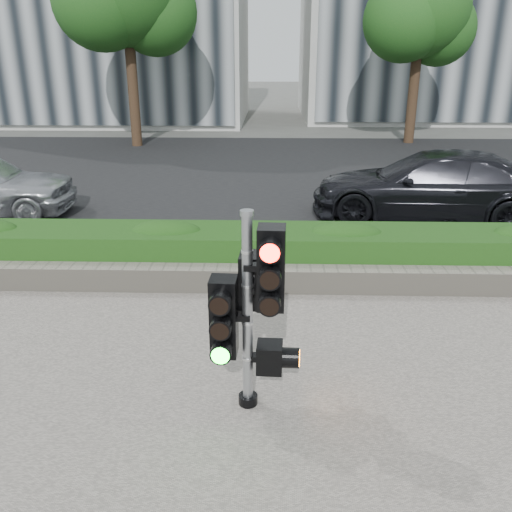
{
  "coord_description": "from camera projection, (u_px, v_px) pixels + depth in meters",
  "views": [
    {
      "loc": [
        0.38,
        -5.15,
        3.21
      ],
      "look_at": [
        0.21,
        0.6,
        1.03
      ],
      "focal_mm": 38.0,
      "sensor_mm": 36.0,
      "label": 1
    }
  ],
  "objects": [
    {
      "name": "hedge",
      "position": [
        246.0,
        251.0,
        8.22
      ],
      "size": [
        12.0,
        1.0,
        0.68
      ],
      "primitive_type": "cube",
      "color": "#327423",
      "rests_on": "sidewalk"
    },
    {
      "name": "curb",
      "position": [
        248.0,
        256.0,
        8.89
      ],
      "size": [
        60.0,
        0.25,
        0.12
      ],
      "primitive_type": "cube",
      "color": "gray",
      "rests_on": "ground"
    },
    {
      "name": "road",
      "position": [
        258.0,
        172.0,
        15.31
      ],
      "size": [
        60.0,
        13.0,
        0.02
      ],
      "primitive_type": "cube",
      "color": "black",
      "rests_on": "ground"
    },
    {
      "name": "ground",
      "position": [
        235.0,
        363.0,
        5.96
      ],
      "size": [
        120.0,
        120.0,
        0.0
      ],
      "primitive_type": "plane",
      "color": "#51514C",
      "rests_on": "ground"
    },
    {
      "name": "traffic_signal",
      "position": [
        251.0,
        302.0,
        4.87
      ],
      "size": [
        0.67,
        0.5,
        1.93
      ],
      "rotation": [
        0.0,
        0.0,
        -0.05
      ],
      "color": "black",
      "rests_on": "sidewalk"
    },
    {
      "name": "tree_right",
      "position": [
        420.0,
        13.0,
        18.77
      ],
      "size": [
        4.1,
        3.58,
        6.53
      ],
      "color": "black",
      "rests_on": "ground"
    },
    {
      "name": "car_dark",
      "position": [
        431.0,
        186.0,
        10.81
      ],
      "size": [
        4.94,
        2.68,
        1.36
      ],
      "primitive_type": "imported",
      "rotation": [
        0.0,
        0.0,
        -1.74
      ],
      "color": "black",
      "rests_on": "road"
    },
    {
      "name": "stone_wall",
      "position": [
        244.0,
        278.0,
        7.67
      ],
      "size": [
        12.0,
        0.32,
        0.34
      ],
      "primitive_type": "cube",
      "color": "gray",
      "rests_on": "sidewalk"
    }
  ]
}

